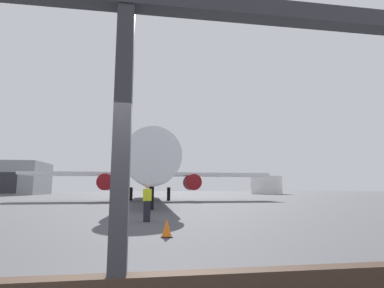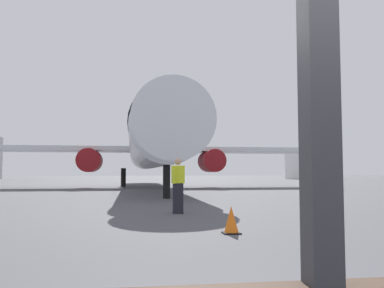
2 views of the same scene
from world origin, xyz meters
The scene contains 6 objects.
ground_plane centered at (0.00, 40.00, 0.00)m, with size 220.00×220.00×0.00m, color #4C4C51.
window_frame centered at (0.00, 0.00, 1.44)m, with size 7.94×0.24×3.99m.
airplane centered at (0.56, 32.11, 3.53)m, with size 29.80×35.86×10.45m.
ground_crew_worker centered at (0.28, 10.46, 0.90)m, with size 0.40×0.46×1.74m.
traffic_cone centered at (0.92, 6.13, 0.27)m, with size 0.36×0.36×0.58m.
fuel_storage_tank centered at (31.87, 71.99, 2.36)m, with size 8.39×8.39×4.72m, color white.
Camera 2 is at (-1.19, -2.47, 1.30)m, focal length 38.67 mm.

